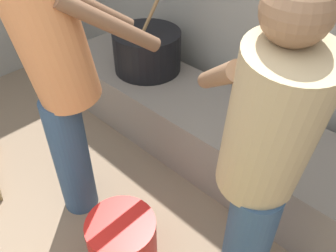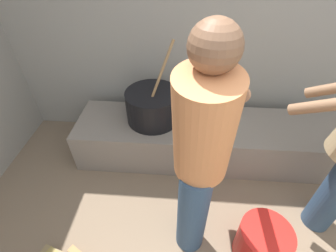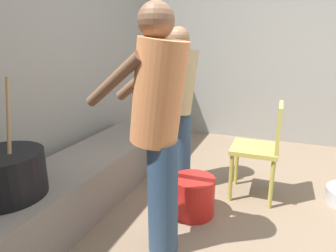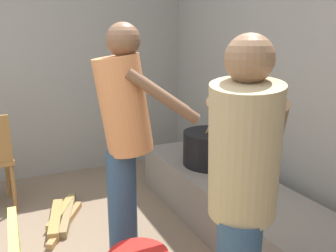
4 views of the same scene
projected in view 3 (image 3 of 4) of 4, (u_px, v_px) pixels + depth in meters
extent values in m
plane|color=#75604C|center=(293.00, 235.00, 2.11)|extent=(9.50, 9.50, 0.00)
cube|color=gray|center=(39.00, 66.00, 2.58)|extent=(4.95, 0.20, 2.35)
cube|color=gray|center=(298.00, 59.00, 3.92)|extent=(0.20, 4.69, 2.35)
cube|color=slate|center=(76.00, 185.00, 2.42)|extent=(2.62, 0.60, 0.41)
cylinder|color=black|center=(5.00, 175.00, 1.81)|extent=(0.49, 0.49, 0.29)
cylinder|color=#937047|center=(9.00, 119.00, 1.80)|extent=(0.22, 0.17, 0.51)
cylinder|color=navy|center=(181.00, 148.00, 2.86)|extent=(0.20, 0.20, 0.73)
cylinder|color=tan|center=(179.00, 81.00, 2.66)|extent=(0.48, 0.47, 0.63)
sphere|color=brown|center=(178.00, 38.00, 2.55)|extent=(0.20, 0.20, 0.20)
cylinder|color=brown|center=(151.00, 74.00, 2.66)|extent=(0.39, 0.34, 0.34)
cylinder|color=brown|center=(164.00, 77.00, 2.43)|extent=(0.39, 0.34, 0.34)
cylinder|color=navy|center=(163.00, 199.00, 1.87)|extent=(0.20, 0.20, 0.77)
cylinder|color=#D17F4C|center=(158.00, 93.00, 1.70)|extent=(0.38, 0.44, 0.66)
sphere|color=brown|center=(156.00, 20.00, 1.59)|extent=(0.21, 0.21, 0.21)
cylinder|color=brown|center=(142.00, 77.00, 1.91)|extent=(0.18, 0.47, 0.36)
cylinder|color=brown|center=(113.00, 81.00, 1.70)|extent=(0.18, 0.47, 0.36)
cylinder|color=#B2A847|center=(237.00, 164.00, 2.83)|extent=(0.04, 0.04, 0.44)
cylinder|color=#B2A847|center=(231.00, 178.00, 2.53)|extent=(0.04, 0.04, 0.44)
cylinder|color=#B2A847|center=(273.00, 169.00, 2.71)|extent=(0.04, 0.04, 0.44)
cylinder|color=#B2A847|center=(271.00, 185.00, 2.41)|extent=(0.04, 0.04, 0.44)
cube|color=#B2A847|center=(255.00, 149.00, 2.55)|extent=(0.40, 0.40, 0.04)
cube|color=#B2A847|center=(279.00, 127.00, 2.43)|extent=(0.38, 0.03, 0.40)
cylinder|color=red|center=(193.00, 196.00, 2.34)|extent=(0.35, 0.35, 0.32)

